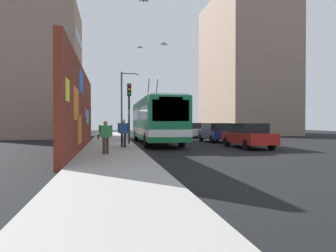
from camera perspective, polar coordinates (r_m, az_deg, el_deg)
The scene contains 15 objects.
ground_plane at distance 21.11m, azimuth -6.77°, elevation -3.74°, with size 80.00×80.00×0.00m, color black.
sidewalk_slab at distance 21.03m, azimuth -11.13°, elevation -3.56°, with size 48.00×3.20×0.15m, color #9E9B93.
graffiti_wall at distance 17.56m, azimuth -16.80°, elevation 3.15°, with size 15.03×0.32×4.79m.
building_far_left at distance 34.50m, azimuth -24.19°, elevation 9.65°, with size 8.40×8.47×14.05m.
building_far_right at distance 43.12m, azimuth 14.77°, elevation 11.17°, with size 13.90×9.12×18.95m.
city_bus at distance 22.48m, azimuth -2.46°, elevation 1.29°, with size 11.43×2.62×5.14m.
parked_car_red at distance 19.37m, azimuth 15.31°, elevation -1.69°, with size 4.44×1.85×1.58m.
parked_car_navy at distance 24.74m, azimuth 9.19°, elevation -1.16°, with size 4.24×1.75×1.58m.
parked_car_champagne at distance 30.86m, azimuth 4.95°, elevation -0.78°, with size 4.09×1.77×1.58m.
parked_car_silver at distance 36.06m, azimuth 2.53°, elevation -0.56°, with size 4.29×1.78×1.58m.
pedestrian_at_curb at distance 17.67m, azimuth -8.74°, elevation -0.95°, with size 0.22×0.67×1.67m.
pedestrian_near_wall at distance 14.05m, azimuth -12.18°, elevation -1.71°, with size 0.22×0.71×1.56m.
traffic_light at distance 20.48m, azimuth -7.63°, elevation 4.45°, with size 0.49×0.28×4.20m.
street_lamp at distance 30.50m, azimuth -8.68°, elevation 5.16°, with size 0.44×1.89×6.69m.
flying_pigeons at distance 22.05m, azimuth -3.90°, elevation 17.75°, with size 7.81×1.93×2.60m.
Camera 1 is at (-20.97, 1.72, 1.65)m, focal length 31.10 mm.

